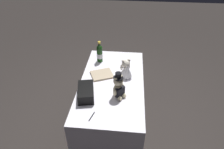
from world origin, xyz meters
TOP-DOWN VIEW (x-y plane):
  - ground_plane at (0.00, 0.00)m, footprint 12.00×12.00m
  - reception_table at (0.00, 0.00)m, footprint 1.43×0.74m
  - teddy_bear_groom at (-0.25, -0.09)m, footprint 0.15×0.14m
  - teddy_bear_bride at (0.12, -0.16)m, footprint 0.22×0.19m
  - champagne_bottle at (0.43, 0.21)m, footprint 0.08×0.08m
  - signing_pen at (-0.57, 0.14)m, footprint 0.12×0.04m
  - gift_case_black at (-0.29, 0.25)m, footprint 0.31×0.22m
  - guestbook at (0.11, 0.14)m, footprint 0.30×0.32m

SIDE VIEW (x-z plane):
  - ground_plane at x=0.00m, z-range 0.00..0.00m
  - reception_table at x=0.00m, z-range 0.00..0.75m
  - signing_pen at x=-0.57m, z-range 0.75..0.76m
  - guestbook at x=0.11m, z-range 0.75..0.77m
  - gift_case_black at x=-0.29m, z-range 0.75..0.86m
  - teddy_bear_bride at x=0.12m, z-range 0.73..0.97m
  - teddy_bear_groom at x=-0.25m, z-range 0.72..1.02m
  - champagne_bottle at x=0.43m, z-range 0.73..1.02m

